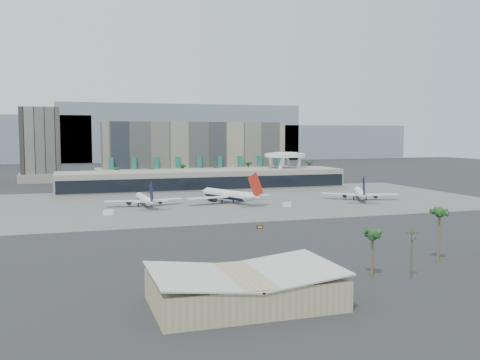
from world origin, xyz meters
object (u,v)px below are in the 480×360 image
object	(u,v)px
airliner_left	(145,199)
airliner_right	(360,193)
service_vehicle_b	(287,205)
taxiway_sign	(260,227)
airliner_centre	(229,195)
service_vehicle_a	(108,212)
utility_pole	(412,248)

from	to	relation	value
airliner_left	airliner_right	size ratio (longest dim) A/B	1.01
service_vehicle_b	taxiway_sign	bearing A→B (deg)	-108.18
airliner_centre	service_vehicle_a	distance (m)	63.09
service_vehicle_a	taxiway_sign	world-z (taller)	service_vehicle_a
airliner_right	utility_pole	bearing A→B (deg)	-91.29
taxiway_sign	airliner_left	bearing A→B (deg)	112.62
service_vehicle_a	airliner_right	bearing A→B (deg)	3.90
utility_pole	service_vehicle_a	size ratio (longest dim) A/B	2.90
airliner_left	service_vehicle_a	distance (m)	28.76
taxiway_sign	utility_pole	bearing A→B (deg)	-82.09
service_vehicle_b	taxiway_sign	xyz separation A→B (m)	(-31.45, -49.86, -0.47)
utility_pole	airliner_centre	xyz separation A→B (m)	(-0.89, 144.65, -3.11)
airliner_left	airliner_right	distance (m)	108.56
airliner_centre	airliner_right	xyz separation A→B (m)	(67.28, -9.43, -0.52)
airliner_left	taxiway_sign	distance (m)	78.28
airliner_centre	service_vehicle_b	size ratio (longest dim) A/B	11.22
service_vehicle_a	service_vehicle_b	size ratio (longest dim) A/B	1.07
utility_pole	service_vehicle_b	bearing A→B (deg)	80.49
airliner_left	taxiway_sign	bearing A→B (deg)	-69.34
airliner_right	airliner_centre	bearing A→B (deg)	-163.12
utility_pole	taxiway_sign	size ratio (longest dim) A/B	5.11
airliner_right	service_vehicle_a	bearing A→B (deg)	-149.40
utility_pole	service_vehicle_a	distance (m)	136.52
utility_pole	airliner_centre	distance (m)	144.69
airliner_right	service_vehicle_b	bearing A→B (deg)	-139.87
airliner_left	airliner_right	xyz separation A→B (m)	(108.15, -9.52, 0.23)
airliner_left	service_vehicle_b	world-z (taller)	airliner_left
airliner_left	service_vehicle_b	bearing A→B (deg)	-22.03
airliner_left	airliner_centre	size ratio (longest dim) A/B	0.87
utility_pole	service_vehicle_b	distance (m)	124.57
utility_pole	airliner_left	bearing A→B (deg)	106.09
airliner_left	airliner_centre	world-z (taller)	airliner_centre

